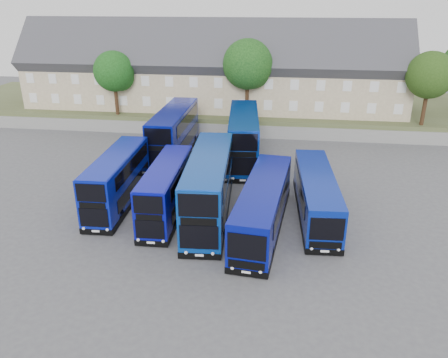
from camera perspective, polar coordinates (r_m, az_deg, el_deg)
ground at (r=30.72m, az=-5.14°, el=-7.66°), size 120.00×120.00×0.00m
retaining_wall at (r=52.29m, az=0.59°, el=6.36°), size 70.00×0.40×1.50m
earth_bank at (r=61.82m, az=1.78°, el=9.17°), size 80.00×20.00×2.00m
terrace_row at (r=57.23m, az=-1.67°, el=13.78°), size 48.00×10.40×11.20m
dd_front_left at (r=35.50m, az=-13.74°, el=-0.27°), size 2.73×10.43×4.11m
dd_front_mid at (r=33.19m, az=-7.50°, el=-1.58°), size 2.55×10.00×3.95m
dd_front_right at (r=32.37m, az=-1.97°, el=-1.20°), size 3.53×12.29×4.83m
dd_rear_left at (r=45.64m, az=-6.51°, el=5.89°), size 2.87×12.21×4.84m
dd_rear_right at (r=43.87m, az=2.55°, el=5.35°), size 3.91×12.47×4.88m
coach_east_a at (r=31.15m, az=5.12°, el=-3.69°), size 3.88×12.74×3.43m
coach_east_b at (r=33.70m, az=11.93°, el=-2.16°), size 3.13×11.98×3.24m
tree_west at (r=55.36m, az=-14.01°, el=13.31°), size 4.80×4.80×7.65m
tree_mid at (r=52.06m, az=3.27°, el=14.50°), size 5.76×5.76×9.18m
tree_east at (r=53.89m, az=25.41°, el=11.96°), size 5.12×5.12×8.16m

